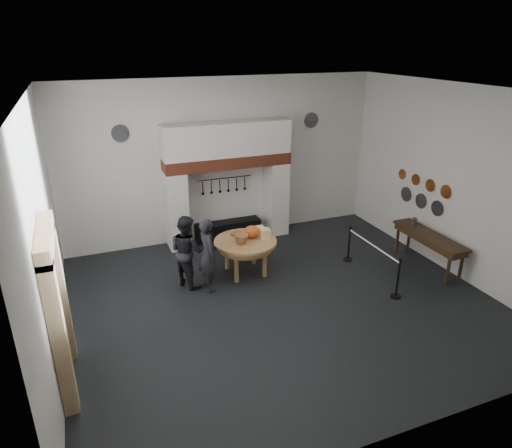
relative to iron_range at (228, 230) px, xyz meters
name	(u,v)px	position (x,y,z in m)	size (l,w,h in m)	color
floor	(281,301)	(0.00, -3.72, -0.25)	(9.00, 8.00, 0.02)	black
ceiling	(286,92)	(0.00, -3.72, 4.25)	(9.00, 8.00, 0.02)	silver
wall_back	(223,160)	(0.00, 0.28, 2.00)	(9.00, 0.02, 4.50)	silver
wall_front	(413,305)	(0.00, -7.72, 2.00)	(9.00, 0.02, 4.50)	silver
wall_left	(43,239)	(-4.50, -3.72, 2.00)	(0.02, 8.00, 4.50)	silver
wall_right	(455,182)	(4.50, -3.72, 2.00)	(0.02, 8.00, 4.50)	silver
chimney_pier_left	(177,210)	(-1.48, -0.07, 0.82)	(0.55, 0.70, 2.15)	silver
chimney_pier_right	(276,197)	(1.48, -0.07, 0.82)	(0.55, 0.70, 2.15)	silver
hearth_brick_band	(227,161)	(0.00, -0.07, 2.06)	(3.50, 0.72, 0.32)	#9E442B
chimney_hood	(227,139)	(0.00, -0.07, 2.67)	(3.50, 0.70, 0.90)	silver
iron_range	(228,230)	(0.00, 0.00, 0.00)	(1.90, 0.45, 0.50)	black
utensil_rail	(225,178)	(0.00, 0.20, 1.50)	(0.02, 0.02, 1.60)	black
door_recess	(54,319)	(-4.47, -4.72, 1.00)	(0.04, 1.10, 2.50)	black
door_jamb_near	(59,340)	(-4.38, -5.42, 1.05)	(0.22, 0.30, 2.60)	tan
door_jamb_far	(60,294)	(-4.38, -4.02, 1.05)	(0.22, 0.30, 2.60)	tan
door_lintel	(45,239)	(-4.38, -4.72, 2.40)	(0.22, 1.70, 0.30)	tan
wall_plaque	(54,253)	(-4.45, -2.92, 1.35)	(0.05, 0.34, 0.44)	gold
work_table	(245,242)	(-0.27, -2.19, 0.59)	(1.53, 1.53, 0.07)	tan
pumpkin	(251,232)	(-0.07, -2.09, 0.78)	(0.36, 0.36, 0.31)	orange
cheese_block_big	(265,234)	(0.23, -2.24, 0.74)	(0.22, 0.22, 0.24)	#E8DB8A
cheese_block_small	(260,230)	(0.21, -1.94, 0.72)	(0.18, 0.18, 0.20)	#FDE997
wicker_basket	(242,240)	(-0.42, -2.34, 0.73)	(0.32, 0.32, 0.22)	#9E693A
bread_loaf	(237,233)	(-0.37, -1.84, 0.69)	(0.31, 0.18, 0.13)	olive
visitor_near	(208,255)	(-1.33, -2.62, 0.63)	(0.64, 0.42, 1.76)	black
visitor_far	(187,251)	(-1.73, -2.22, 0.61)	(0.84, 0.65, 1.73)	black
side_table	(430,235)	(4.10, -3.59, 0.62)	(0.55, 2.20, 0.06)	#352413
pewter_jug	(414,222)	(4.10, -2.99, 0.76)	(0.12, 0.12, 0.22)	#545459
copper_pan_a	(446,192)	(4.46, -3.52, 1.70)	(0.34, 0.34, 0.03)	#C6662D
copper_pan_b	(430,185)	(4.46, -2.97, 1.70)	(0.32, 0.32, 0.03)	#C6662D
copper_pan_c	(416,180)	(4.46, -2.42, 1.70)	(0.30, 0.30, 0.03)	#C6662D
copper_pan_d	(402,174)	(4.46, -1.87, 1.70)	(0.28, 0.28, 0.03)	#C6662D
pewter_plate_left	(437,208)	(4.46, -3.32, 1.20)	(0.40, 0.40, 0.03)	#4C4C51
pewter_plate_mid	(421,201)	(4.46, -2.72, 1.20)	(0.40, 0.40, 0.03)	#4C4C51
pewter_plate_right	(406,194)	(4.46, -2.12, 1.20)	(0.40, 0.40, 0.03)	#4C4C51
pewter_plate_back_left	(120,133)	(-2.70, 0.24, 2.95)	(0.44, 0.44, 0.03)	#4C4C51
pewter_plate_back_right	(311,120)	(2.70, 0.24, 2.95)	(0.44, 0.44, 0.03)	#4C4C51
barrier_post_near	(398,279)	(2.48, -4.53, 0.20)	(0.05, 0.05, 0.90)	black
barrier_post_far	(349,244)	(2.48, -2.53, 0.20)	(0.05, 0.05, 0.90)	black
barrier_rope	(373,245)	(2.48, -3.53, 0.60)	(0.04, 0.04, 2.00)	white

